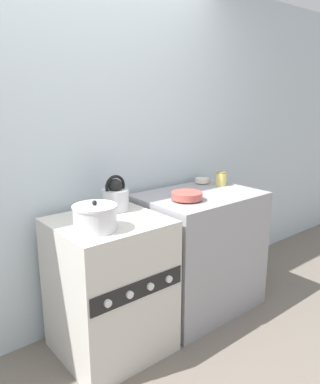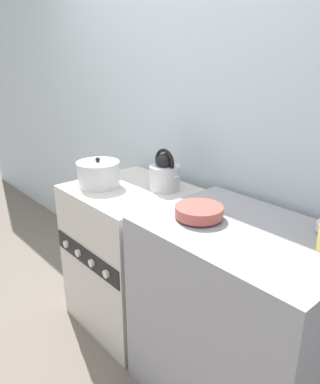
{
  "view_description": "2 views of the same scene",
  "coord_description": "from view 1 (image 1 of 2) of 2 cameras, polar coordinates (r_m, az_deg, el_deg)",
  "views": [
    {
      "loc": [
        -1.14,
        -1.57,
        1.62
      ],
      "look_at": [
        0.38,
        0.27,
        1.01
      ],
      "focal_mm": 35.0,
      "sensor_mm": 36.0,
      "label": 1
    },
    {
      "loc": [
        1.66,
        -0.9,
        1.62
      ],
      "look_at": [
        0.3,
        0.29,
        0.96
      ],
      "focal_mm": 35.0,
      "sensor_mm": 36.0,
      "label": 2
    }
  ],
  "objects": [
    {
      "name": "stove",
      "position": [
        2.49,
        -7.6,
        -14.01
      ],
      "size": [
        0.66,
        0.65,
        0.89
      ],
      "color": "beige",
      "rests_on": "ground_plane"
    },
    {
      "name": "wall_back",
      "position": [
        2.58,
        -13.02,
        5.61
      ],
      "size": [
        7.0,
        0.06,
        2.5
      ],
      "color": "silver",
      "rests_on": "ground_plane"
    },
    {
      "name": "cooking_pot",
      "position": [
        2.13,
        -9.86,
        -3.86
      ],
      "size": [
        0.25,
        0.25,
        0.17
      ],
      "color": "silver",
      "rests_on": "stove"
    },
    {
      "name": "small_ceramic_bowl",
      "position": [
        3.14,
        6.45,
        1.76
      ],
      "size": [
        0.12,
        0.12,
        0.04
      ],
      "color": "beige",
      "rests_on": "counter"
    },
    {
      "name": "counter",
      "position": [
        2.96,
        5.9,
        -8.94
      ],
      "size": [
        0.9,
        0.65,
        0.92
      ],
      "color": "#99999E",
      "rests_on": "ground_plane"
    },
    {
      "name": "storage_jar",
      "position": [
        3.08,
        9.25,
        2.0
      ],
      "size": [
        0.09,
        0.09,
        0.11
      ],
      "color": "#E0CC66",
      "rests_on": "counter"
    },
    {
      "name": "enamel_bowl",
      "position": [
        2.61,
        4.1,
        -0.56
      ],
      "size": [
        0.22,
        0.22,
        0.06
      ],
      "color": "#B75147",
      "rests_on": "counter"
    },
    {
      "name": "kettle",
      "position": [
        2.48,
        -6.76,
        -0.71
      ],
      "size": [
        0.21,
        0.17,
        0.24
      ],
      "color": "silver",
      "rests_on": "stove"
    },
    {
      "name": "ground_plane",
      "position": [
        2.53,
        -3.04,
        -25.71
      ],
      "size": [
        12.0,
        12.0,
        0.0
      ],
      "primitive_type": "plane",
      "color": "#70665B"
    }
  ]
}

